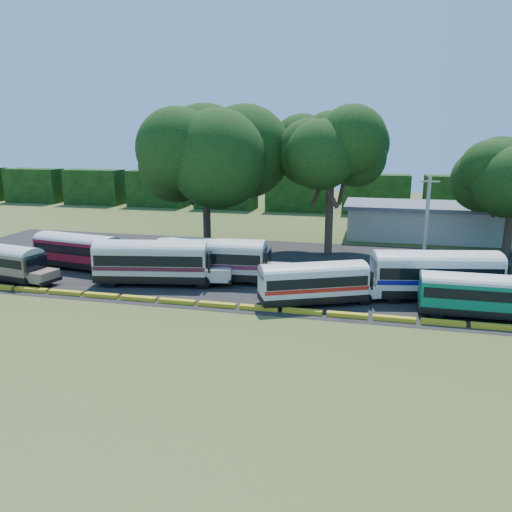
% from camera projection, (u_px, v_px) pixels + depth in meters
% --- Properties ---
extents(ground, '(160.00, 160.00, 0.00)m').
position_uv_depth(ground, '(192.00, 310.00, 34.42)').
color(ground, '#2D4617').
rests_on(ground, ground).
extents(asphalt_strip, '(64.00, 24.00, 0.02)m').
position_uv_depth(asphalt_strip, '(249.00, 267.00, 45.54)').
color(asphalt_strip, black).
rests_on(asphalt_strip, ground).
extents(curb, '(53.70, 0.45, 0.30)m').
position_uv_depth(curb, '(197.00, 303.00, 35.33)').
color(curb, gold).
rests_on(curb, ground).
extents(terminal_building, '(19.00, 9.00, 4.00)m').
position_uv_depth(terminal_building, '(427.00, 221.00, 58.26)').
color(terminal_building, '#B9B5A9').
rests_on(terminal_building, ground).
extents(treeline_backdrop, '(130.00, 4.00, 6.00)m').
position_uv_depth(treeline_backdrop, '(298.00, 192.00, 79.11)').
color(treeline_backdrop, black).
rests_on(treeline_backdrop, ground).
extents(bus_beige, '(9.37, 3.86, 3.00)m').
position_uv_depth(bus_beige, '(3.00, 260.00, 41.11)').
color(bus_beige, black).
rests_on(bus_beige, ground).
extents(bus_red, '(9.95, 3.92, 3.19)m').
position_uv_depth(bus_red, '(79.00, 249.00, 44.60)').
color(bus_red, black).
rests_on(bus_red, ground).
extents(bus_cream_west, '(11.27, 4.62, 3.60)m').
position_uv_depth(bus_cream_west, '(155.00, 260.00, 39.91)').
color(bus_cream_west, black).
rests_on(bus_cream_west, ground).
extents(bus_cream_east, '(10.98, 3.41, 3.56)m').
position_uv_depth(bus_cream_east, '(215.00, 257.00, 40.83)').
color(bus_cream_east, black).
rests_on(bus_cream_east, ground).
extents(bus_white_red, '(9.35, 5.88, 3.04)m').
position_uv_depth(bus_white_red, '(316.00, 281.00, 35.22)').
color(bus_white_red, black).
rests_on(bus_white_red, ground).
extents(bus_white_blue, '(11.36, 4.87, 3.63)m').
position_uv_depth(bus_white_blue, '(439.00, 272.00, 36.22)').
color(bus_white_blue, black).
rests_on(bus_white_blue, ground).
extents(bus_teal, '(9.00, 2.29, 2.96)m').
position_uv_depth(bus_teal, '(482.00, 293.00, 32.53)').
color(bus_teal, black).
rests_on(bus_teal, ground).
extents(tree_west, '(12.67, 12.67, 14.95)m').
position_uv_depth(tree_west, '(205.00, 150.00, 50.84)').
color(tree_west, '#3B2C1D').
rests_on(tree_west, ground).
extents(tree_center, '(9.36, 9.36, 14.14)m').
position_uv_depth(tree_center, '(332.00, 147.00, 48.89)').
color(tree_center, '#3B2C1D').
rests_on(tree_center, ground).
extents(utility_pole, '(1.60, 0.30, 8.52)m').
position_uv_depth(utility_pole, '(426.00, 227.00, 41.28)').
color(utility_pole, gray).
rests_on(utility_pole, ground).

